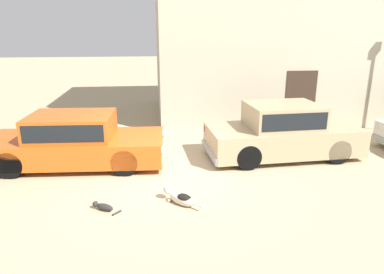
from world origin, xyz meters
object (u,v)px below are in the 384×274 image
stray_dog_spotted (180,197)px  stray_cat (103,207)px  parked_sedan_nearest (74,140)px  parked_sedan_second (283,131)px

stray_dog_spotted → stray_cat: bearing=48.9°
parked_sedan_nearest → parked_sedan_second: bearing=3.1°
parked_sedan_second → stray_cat: (-4.61, -2.63, -0.66)m
stray_dog_spotted → stray_cat: size_ratio=1.36×
parked_sedan_nearest → stray_cat: parked_sedan_nearest is taller
stray_cat → stray_dog_spotted: bearing=-147.1°
stray_cat → parked_sedan_nearest: bearing=-39.6°
stray_dog_spotted → parked_sedan_nearest: bearing=0.5°
parked_sedan_nearest → stray_cat: size_ratio=8.13×
parked_sedan_second → stray_cat: 5.35m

